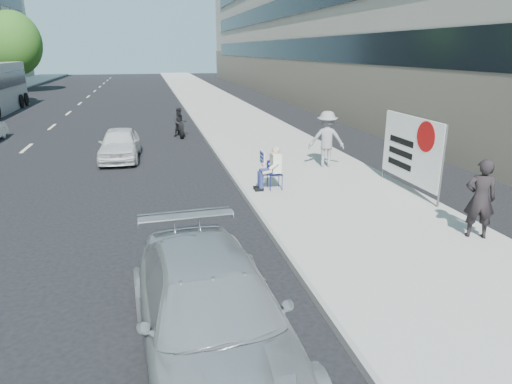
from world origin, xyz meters
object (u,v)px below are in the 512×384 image
object	(u,v)px
jogger	(327,139)
motorcycle	(180,124)
protest_banner	(411,149)
pedestrian_woman	(480,199)
parked_sedan	(211,313)
white_sedan_near	(120,144)
seated_protester	(271,166)

from	to	relation	value
jogger	motorcycle	size ratio (longest dim) A/B	0.96
jogger	protest_banner	bearing A→B (deg)	126.43
jogger	motorcycle	bearing A→B (deg)	-44.06
pedestrian_woman	parked_sedan	distance (m)	6.84
motorcycle	white_sedan_near	bearing A→B (deg)	-124.21
pedestrian_woman	protest_banner	distance (m)	3.52
protest_banner	parked_sedan	distance (m)	9.09
jogger	seated_protester	bearing A→B (deg)	56.84
seated_protester	jogger	bearing A→B (deg)	40.70
protest_banner	parked_sedan	bearing A→B (deg)	-137.46
parked_sedan	motorcycle	xyz separation A→B (m)	(0.85, 17.51, -0.08)
motorcycle	parked_sedan	bearing A→B (deg)	-96.37
white_sedan_near	motorcycle	size ratio (longest dim) A/B	1.78
pedestrian_woman	motorcycle	world-z (taller)	pedestrian_woman
parked_sedan	pedestrian_woman	bearing A→B (deg)	19.77
pedestrian_woman	white_sedan_near	bearing A→B (deg)	-27.14
seated_protester	parked_sedan	distance (m)	7.75
seated_protester	jogger	distance (m)	3.50
white_sedan_near	protest_banner	bearing A→B (deg)	-36.59
jogger	parked_sedan	xyz separation A→B (m)	(-5.43, -9.51, -0.42)
pedestrian_woman	parked_sedan	bearing A→B (deg)	47.46
pedestrian_woman	parked_sedan	xyz separation A→B (m)	(-6.30, -2.65, -0.33)
seated_protester	protest_banner	bearing A→B (deg)	-15.81
seated_protester	white_sedan_near	world-z (taller)	seated_protester
protest_banner	motorcycle	xyz separation A→B (m)	(-5.83, 11.38, -0.76)
parked_sedan	seated_protester	bearing A→B (deg)	65.86
protest_banner	pedestrian_woman	bearing A→B (deg)	-96.24
parked_sedan	motorcycle	size ratio (longest dim) A/B	2.42
seated_protester	protest_banner	xyz separation A→B (m)	(3.89, -1.10, 0.53)
seated_protester	white_sedan_near	distance (m)	7.38
jogger	parked_sedan	size ratio (longest dim) A/B	0.40
protest_banner	white_sedan_near	world-z (taller)	protest_banner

